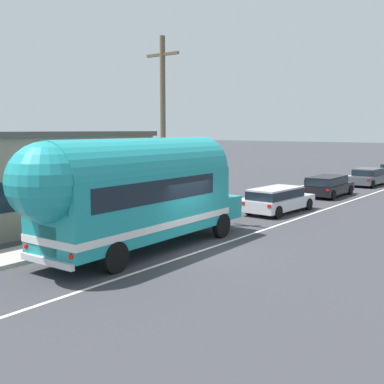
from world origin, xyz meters
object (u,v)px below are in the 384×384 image
object	(u,v)px
car_third	(368,176)
painted_bus	(133,190)
car_lead	(278,198)
car_second	(328,185)
utility_pole	(163,130)

from	to	relation	value
car_third	painted_bus	bearing A→B (deg)	-89.73
painted_bus	car_third	size ratio (longest dim) A/B	2.21
painted_bus	car_third	bearing A→B (deg)	90.27
car_lead	car_third	bearing A→B (deg)	90.88
painted_bus	car_third	xyz separation A→B (m)	(-0.12, 26.55, -1.56)
painted_bus	car_second	distance (m)	18.54
painted_bus	car_second	size ratio (longest dim) A/B	2.26
painted_bus	car_third	distance (m)	26.59
car_lead	car_second	world-z (taller)	same
car_second	car_third	world-z (taller)	same
painted_bus	car_second	xyz separation A→B (m)	(-0.20, 18.48, -1.51)
painted_bus	car_lead	bearing A→B (deg)	89.38
car_lead	car_third	world-z (taller)	same
car_lead	car_third	distance (m)	15.77
utility_pole	painted_bus	bearing A→B (deg)	-61.68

